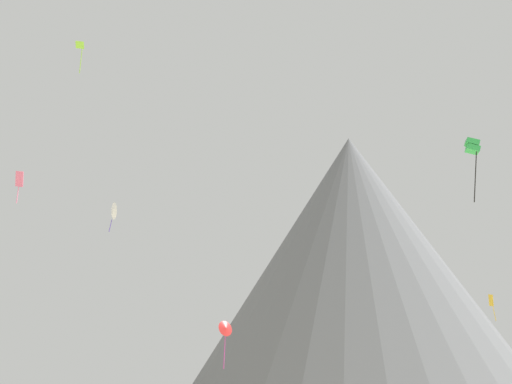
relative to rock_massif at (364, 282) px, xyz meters
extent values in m
cone|color=slate|center=(-1.83, 0.40, 2.99)|extent=(90.88, 90.88, 53.00)
cone|color=slate|center=(9.03, -5.97, -13.02)|extent=(60.09, 60.09, 20.97)
cone|color=slate|center=(3.14, 6.20, -8.13)|extent=(38.99, 38.99, 30.76)
cube|color=green|center=(5.68, -78.08, -1.71)|extent=(1.09, 1.00, 0.70)
cube|color=green|center=(5.68, -78.08, -1.21)|extent=(1.09, 1.00, 0.70)
cylinder|color=black|center=(5.68, -78.08, -3.94)|extent=(0.52, 0.52, 3.99)
cone|color=red|center=(-17.99, -51.93, -12.96)|extent=(1.80, 1.77, 1.83)
cylinder|color=#D1339E|center=(-18.11, -51.93, -15.69)|extent=(0.13, 0.58, 3.59)
cube|color=#E5668C|center=(-33.29, -74.20, -1.42)|extent=(0.99, 0.74, 1.48)
cylinder|color=pink|center=(-33.30, -74.20, -2.90)|extent=(0.10, 0.14, 1.59)
cone|color=white|center=(-33.44, -48.43, 2.36)|extent=(1.68, 2.05, 2.25)
cylinder|color=#5138B2|center=(-33.71, -48.43, 0.39)|extent=(0.26, 0.31, 1.69)
cube|color=gold|center=(14.08, -40.94, -8.89)|extent=(0.48, 0.99, 1.55)
cylinder|color=gold|center=(14.34, -40.94, -10.57)|extent=(0.28, 0.10, 1.89)
cube|color=#8CD133|center=(-33.27, -63.56, 17.90)|extent=(0.86, 0.73, 1.00)
cylinder|color=#8CD133|center=(-32.98, -63.56, 15.95)|extent=(0.35, 0.49, 3.02)
camera|label=1|loc=(-5.11, -128.42, -19.51)|focal=46.75mm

